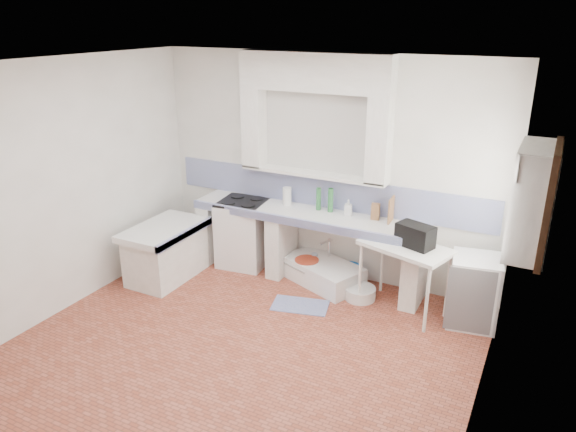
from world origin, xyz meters
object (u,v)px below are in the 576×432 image
at_px(fridge, 474,291).
at_px(side_table, 403,278).
at_px(sink, 322,273).
at_px(stove, 244,234).

bearing_deg(fridge, side_table, 177.08).
xyz_separation_m(sink, fridge, (1.84, -0.13, 0.27)).
xyz_separation_m(side_table, fridge, (0.76, 0.09, -0.01)).
height_order(sink, fridge, fridge).
height_order(stove, side_table, stove).
distance_m(sink, fridge, 1.87).
bearing_deg(side_table, sink, -174.20).
bearing_deg(stove, side_table, -12.90).
relative_size(stove, fridge, 1.11).
bearing_deg(sink, stove, -159.10).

